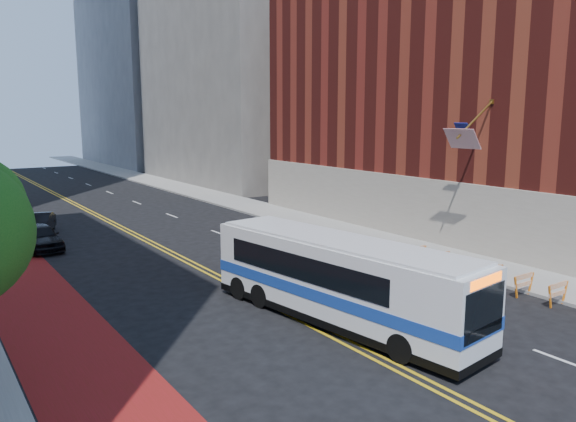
{
  "coord_description": "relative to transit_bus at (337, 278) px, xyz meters",
  "views": [
    {
      "loc": [
        -12.09,
        -10.95,
        7.81
      ],
      "look_at": [
        0.85,
        8.0,
        3.87
      ],
      "focal_mm": 35.0,
      "sensor_mm": 36.0,
      "label": 1
    }
  ],
  "objects": [
    {
      "name": "ground",
      "position": [
        -1.0,
        -4.93,
        -1.69
      ],
      "size": [
        160.0,
        160.0,
        0.0
      ],
      "primitive_type": "plane",
      "color": "black",
      "rests_on": "ground"
    },
    {
      "name": "sidewalk_right",
      "position": [
        11.0,
        25.07,
        -1.62
      ],
      "size": [
        4.0,
        140.0,
        0.15
      ],
      "primitive_type": "cube",
      "color": "gray",
      "rests_on": "ground"
    },
    {
      "name": "center_line_inner",
      "position": [
        -1.18,
        25.07,
        -1.69
      ],
      "size": [
        0.14,
        140.0,
        0.01
      ],
      "primitive_type": "cube",
      "color": "gold",
      "rests_on": "ground"
    },
    {
      "name": "center_line_outer",
      "position": [
        -0.82,
        25.07,
        -1.69
      ],
      "size": [
        0.14,
        140.0,
        0.01
      ],
      "primitive_type": "cube",
      "color": "gold",
      "rests_on": "ground"
    },
    {
      "name": "lane_dashes",
      "position": [
        3.8,
        33.07,
        -1.69
      ],
      "size": [
        0.14,
        98.2,
        0.01
      ],
      "color": "silver",
      "rests_on": "ground"
    },
    {
      "name": "brick_building",
      "position": [
        20.93,
        7.07,
        9.27
      ],
      "size": [
        18.73,
        36.0,
        22.0
      ],
      "color": "maroon",
      "rests_on": "ground"
    },
    {
      "name": "midrise_right_near",
      "position": [
        22.0,
        43.07,
        18.31
      ],
      "size": [
        18.0,
        26.0,
        40.0
      ],
      "primitive_type": "cube",
      "color": "slate",
      "rests_on": "ground"
    },
    {
      "name": "construction_barriers",
      "position": [
        8.6,
        -1.5,
        -1.02
      ],
      "size": [
        1.42,
        10.91,
        1.0
      ],
      "color": "orange",
      "rests_on": "ground"
    },
    {
      "name": "transit_bus",
      "position": [
        0.0,
        0.0,
        0.0
      ],
      "size": [
        4.16,
        12.05,
        3.25
      ],
      "rotation": [
        0.0,
        0.0,
        0.14
      ],
      "color": "silver",
      "rests_on": "ground"
    },
    {
      "name": "car_a",
      "position": [
        -7.0,
        18.75,
        -0.93
      ],
      "size": [
        2.12,
        4.61,
        1.53
      ],
      "primitive_type": "imported",
      "rotation": [
        0.0,
        0.0,
        0.07
      ],
      "color": "black",
      "rests_on": "ground"
    },
    {
      "name": "car_b",
      "position": [
        -6.14,
        23.6,
        -1.01
      ],
      "size": [
        2.84,
        4.37,
        1.36
      ],
      "primitive_type": "imported",
      "rotation": [
        0.0,
        0.0,
        -0.37
      ],
      "color": "black",
      "rests_on": "ground"
    }
  ]
}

